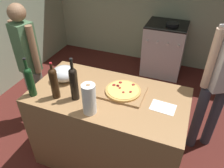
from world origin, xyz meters
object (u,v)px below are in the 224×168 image
Objects in this scene: wine_bottle_green at (30,80)px; person_in_stripes at (29,62)px; paper_towel_roll at (89,99)px; stove at (164,49)px; person_in_red at (220,77)px; wine_bottle_amber at (54,82)px; wine_bottle_clear at (74,82)px; pizza at (123,90)px; mixing_bowl at (64,74)px.

person_in_stripes reaches higher than wine_bottle_green.
stove is (0.25, 2.38, -0.60)m from paper_towel_roll.
wine_bottle_green is 1.81m from person_in_red.
paper_towel_roll is 0.38m from wine_bottle_amber.
wine_bottle_clear is 0.43× the size of stove.
wine_bottle_green reaches higher than paper_towel_roll.
wine_bottle_amber is at bearing -153.37° from pizza.
person_in_red is at bearing 9.18° from person_in_stripes.
person_in_red is (2.06, 0.33, 0.09)m from person_in_stripes.
wine_bottle_green is at bearing -166.36° from wine_bottle_amber.
person_in_red is at bearing 31.78° from wine_bottle_clear.
person_in_red reaches higher than wine_bottle_amber.
stove is 0.60× the size of person_in_stripes.
wine_bottle_green is at bearing 178.33° from paper_towel_roll.
mixing_bowl is at bearing -17.59° from person_in_stripes.
person_in_red is (1.21, 0.75, -0.11)m from wine_bottle_clear.
pizza is 0.21× the size of person_in_stripes.
wine_bottle_green is at bearing -113.93° from mixing_bowl.
paper_towel_roll is (-0.17, -0.34, 0.11)m from pizza.
wine_bottle_clear reaches higher than wine_bottle_amber.
mixing_bowl is 0.26× the size of stove.
wine_bottle_green is 0.72m from person_in_stripes.
wine_bottle_clear is at bearing 150.36° from paper_towel_roll.
pizza is 1.36× the size of mixing_bowl.
wine_bottle_green is at bearing -152.12° from person_in_red.
wine_bottle_clear reaches higher than mixing_bowl.
mixing_bowl is at bearing 138.59° from wine_bottle_clear.
paper_towel_roll is 0.29× the size of stove.
wine_bottle_clear is at bearing -101.17° from stove.
pizza is 0.63m from wine_bottle_amber.
wine_bottle_clear reaches higher than paper_towel_roll.
wine_bottle_clear is 0.97m from person_in_stripes.
stove is 2.31m from person_in_stripes.
mixing_bowl is 0.63× the size of wine_bottle_green.
stove is (0.62, 2.31, -0.62)m from wine_bottle_amber.
wine_bottle_green is at bearing -156.85° from pizza.
person_in_red reaches higher than person_in_stripes.
wine_bottle_amber is (-0.55, -0.27, 0.13)m from pizza.
pizza is 0.81× the size of wine_bottle_clear.
mixing_bowl is 0.35m from wine_bottle_clear.
person_in_stripes is at bearing 171.52° from pizza.
pizza is 1.19× the size of paper_towel_roll.
person_in_stripes is (-1.23, 0.18, -0.05)m from pizza.
wine_bottle_amber is at bearing -150.12° from person_in_red.
stove is at bearing 54.85° from person_in_stripes.
stove is at bearing 78.83° from wine_bottle_clear.
person_in_red is (1.60, 0.84, -0.09)m from wine_bottle_green.
stove is at bearing 71.19° from mixing_bowl.
stove is (0.70, 2.05, -0.53)m from mixing_bowl.
wine_bottle_amber is (0.22, 0.05, 0.00)m from wine_bottle_green.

